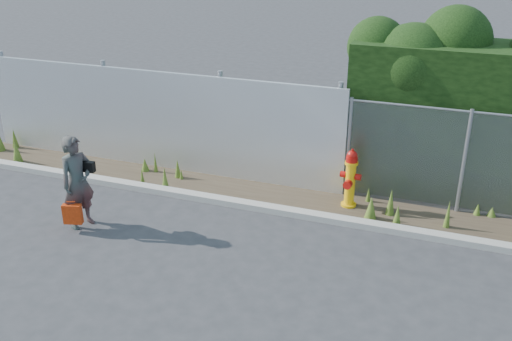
% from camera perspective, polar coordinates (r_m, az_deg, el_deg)
% --- Properties ---
extents(ground, '(80.00, 80.00, 0.00)m').
position_cam_1_polar(ground, '(9.44, -1.19, -9.06)').
color(ground, '#323234').
rests_on(ground, ground).
extents(curb, '(16.00, 0.22, 0.12)m').
position_cam_1_polar(curb, '(10.88, 2.21, -3.95)').
color(curb, '#A5A095').
rests_on(curb, ground).
extents(weed_strip, '(16.00, 1.30, 0.55)m').
position_cam_1_polar(weed_strip, '(11.52, 0.76, -1.95)').
color(weed_strip, '#403224').
rests_on(weed_strip, ground).
extents(corrugated_fence, '(8.50, 0.21, 2.30)m').
position_cam_1_polar(corrugated_fence, '(12.72, -10.11, 5.00)').
color(corrugated_fence, silver).
rests_on(corrugated_fence, ground).
extents(fire_hydrant, '(0.40, 0.36, 1.20)m').
position_cam_1_polar(fire_hydrant, '(11.02, 9.41, -0.88)').
color(fire_hydrant, yellow).
rests_on(fire_hydrant, ground).
extents(woman, '(0.61, 0.73, 1.72)m').
position_cam_1_polar(woman, '(10.58, -17.41, -1.11)').
color(woman, '#0E5D53').
rests_on(woman, ground).
extents(red_tote_bag, '(0.33, 0.12, 0.43)m').
position_cam_1_polar(red_tote_bag, '(10.62, -17.87, -4.16)').
color(red_tote_bag, '#9E2909').
extents(black_shoulder_bag, '(0.25, 0.11, 0.19)m').
position_cam_1_polar(black_shoulder_bag, '(10.53, -16.47, 0.38)').
color(black_shoulder_bag, black).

